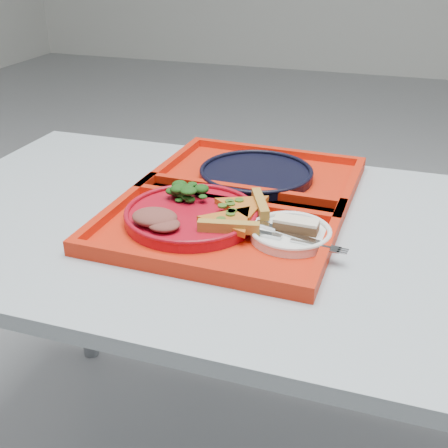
{
  "coord_description": "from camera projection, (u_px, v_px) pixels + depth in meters",
  "views": [
    {
      "loc": [
        0.17,
        -0.95,
        1.26
      ],
      "look_at": [
        -0.12,
        -0.07,
        0.78
      ],
      "focal_mm": 45.0,
      "sensor_mm": 36.0,
      "label": 1
    }
  ],
  "objects": [
    {
      "name": "dessert_bar",
      "position": [
        296.0,
        225.0,
        1.03
      ],
      "size": [
        0.08,
        0.03,
        0.02
      ],
      "rotation": [
        0.0,
        0.0,
        -0.03
      ],
      "color": "#50311A",
      "rests_on": "side_plate"
    },
    {
      "name": "fork",
      "position": [
        289.0,
        239.0,
        1.0
      ],
      "size": [
        0.19,
        0.04,
        0.01
      ],
      "primitive_type": "cube",
      "rotation": [
        0.0,
        0.0,
        -0.11
      ],
      "color": "silver",
      "rests_on": "side_plate"
    },
    {
      "name": "meat_portion",
      "position": [
        155.0,
        217.0,
        1.05
      ],
      "size": [
        0.09,
        0.07,
        0.03
      ],
      "primitive_type": "ellipsoid",
      "color": "brown",
      "rests_on": "dinner_plate"
    },
    {
      "name": "navy_plate",
      "position": [
        256.0,
        175.0,
        1.29
      ],
      "size": [
        0.26,
        0.26,
        0.02
      ],
      "primitive_type": "cylinder",
      "color": "black",
      "rests_on": "tray_far"
    },
    {
      "name": "table",
      "position": [
        291.0,
        264.0,
        1.12
      ],
      "size": [
        1.6,
        0.8,
        0.75
      ],
      "color": "#9EA9B1",
      "rests_on": "ground"
    },
    {
      "name": "dinner_plate",
      "position": [
        191.0,
        217.0,
        1.1
      ],
      "size": [
        0.26,
        0.26,
        0.02
      ],
      "primitive_type": "cylinder",
      "color": "#A10A1A",
      "rests_on": "tray_main"
    },
    {
      "name": "tray_far",
      "position": [
        256.0,
        180.0,
        1.3
      ],
      "size": [
        0.46,
        0.37,
        0.01
      ],
      "primitive_type": "cube",
      "rotation": [
        0.0,
        0.0,
        -0.04
      ],
      "color": "red",
      "rests_on": "table"
    },
    {
      "name": "pizza_slice_a",
      "position": [
        230.0,
        219.0,
        1.05
      ],
      "size": [
        0.13,
        0.15,
        0.02
      ],
      "primitive_type": null,
      "rotation": [
        0.0,
        0.0,
        1.77
      ],
      "color": "orange",
      "rests_on": "dinner_plate"
    },
    {
      "name": "side_plate",
      "position": [
        290.0,
        235.0,
        1.04
      ],
      "size": [
        0.15,
        0.15,
        0.01
      ],
      "primitive_type": "cylinder",
      "color": "white",
      "rests_on": "tray_main"
    },
    {
      "name": "knife",
      "position": [
        284.0,
        231.0,
        1.03
      ],
      "size": [
        0.18,
        0.07,
        0.01
      ],
      "primitive_type": "cube",
      "rotation": [
        0.0,
        0.0,
        -0.3
      ],
      "color": "silver",
      "rests_on": "side_plate"
    },
    {
      "name": "tray_main",
      "position": [
        216.0,
        230.0,
        1.08
      ],
      "size": [
        0.46,
        0.36,
        0.01
      ],
      "primitive_type": "cube",
      "rotation": [
        0.0,
        0.0,
        -0.02
      ],
      "color": "red",
      "rests_on": "table"
    },
    {
      "name": "salad_heap",
      "position": [
        189.0,
        189.0,
        1.15
      ],
      "size": [
        0.08,
        0.07,
        0.04
      ],
      "primitive_type": "ellipsoid",
      "color": "black",
      "rests_on": "dinner_plate"
    },
    {
      "name": "pizza_slice_b",
      "position": [
        244.0,
        204.0,
        1.1
      ],
      "size": [
        0.16,
        0.15,
        0.02
      ],
      "primitive_type": null,
      "rotation": [
        0.0,
        0.0,
        3.57
      ],
      "color": "orange",
      "rests_on": "dinner_plate"
    }
  ]
}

